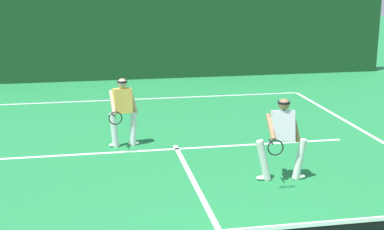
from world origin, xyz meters
name	(u,v)px	position (x,y,z in m)	size (l,w,h in m)	color
court_line_baseline_far	(151,99)	(0.00, 11.28, 0.00)	(9.54, 0.10, 0.01)	white
court_line_service	(177,149)	(0.00, 6.14, 0.00)	(7.78, 0.10, 0.01)	white
court_line_centre	(204,201)	(0.00, 3.20, 0.00)	(0.10, 6.40, 0.01)	white
player_near	(282,136)	(1.64, 3.91, 0.87)	(0.99, 0.89, 1.58)	silver
player_far	(123,110)	(-1.14, 6.57, 0.85)	(0.70, 0.86, 1.56)	silver
back_fence_windscreen	(140,30)	(0.00, 14.60, 1.78)	(18.67, 0.12, 3.56)	#17401F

